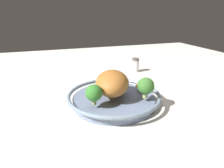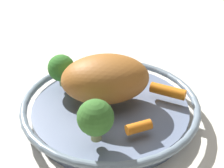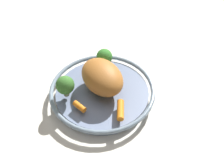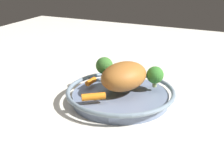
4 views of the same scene
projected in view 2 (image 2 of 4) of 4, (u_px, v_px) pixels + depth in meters
name	position (u px, v px, depth m)	size (l,w,h in m)	color
ground_plane	(110.00, 117.00, 0.61)	(2.37, 2.37, 0.00)	silver
serving_bowl	(110.00, 108.00, 0.60)	(0.35, 0.35, 0.04)	slate
roast_chicken_piece	(105.00, 78.00, 0.57)	(0.17, 0.12, 0.09)	#A66429
baby_carrot_back	(168.00, 91.00, 0.59)	(0.02, 0.02, 0.07)	orange
baby_carrot_near_rim	(137.00, 128.00, 0.50)	(0.02, 0.02, 0.04)	orange
broccoli_floret_large	(95.00, 118.00, 0.47)	(0.06, 0.06, 0.07)	#9CA566
broccoli_floret_small	(61.00, 68.00, 0.61)	(0.06, 0.06, 0.07)	#97A966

